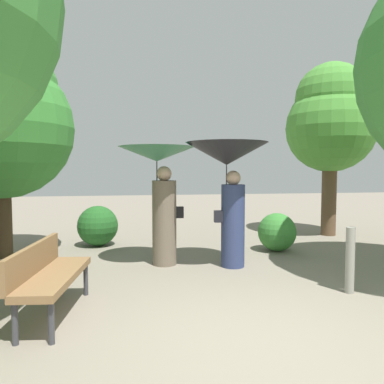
# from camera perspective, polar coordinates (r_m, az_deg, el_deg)

# --- Properties ---
(ground_plane) EXTENTS (40.00, 40.00, 0.00)m
(ground_plane) POSITION_cam_1_polar(r_m,az_deg,el_deg) (3.79, 9.44, -22.66)
(ground_plane) COLOR gray
(person_left) EXTENTS (1.32, 1.32, 2.07)m
(person_left) POSITION_cam_1_polar(r_m,az_deg,el_deg) (6.22, -5.18, 1.93)
(person_left) COLOR #6B5B4C
(person_left) RESTS_ON ground
(person_right) EXTENTS (1.40, 1.40, 2.13)m
(person_right) POSITION_cam_1_polar(r_m,az_deg,el_deg) (6.08, 5.82, 3.30)
(person_right) COLOR navy
(person_right) RESTS_ON ground
(park_bench) EXTENTS (0.66, 1.55, 0.83)m
(park_bench) POSITION_cam_1_polar(r_m,az_deg,el_deg) (4.45, -22.04, -11.81)
(park_bench) COLOR #38383D
(park_bench) RESTS_ON ground
(tree_near_right) EXTENTS (2.21, 2.21, 4.33)m
(tree_near_right) POSITION_cam_1_polar(r_m,az_deg,el_deg) (9.74, 21.34, 10.80)
(tree_near_right) COLOR brown
(tree_near_right) RESTS_ON ground
(bush_path_left) EXTENTS (0.88, 0.88, 0.88)m
(bush_path_left) POSITION_cam_1_polar(r_m,az_deg,el_deg) (8.11, -14.86, -5.25)
(bush_path_left) COLOR #235B23
(bush_path_left) RESTS_ON ground
(bush_path_right) EXTENTS (0.78, 0.78, 0.78)m
(bush_path_right) POSITION_cam_1_polar(r_m,az_deg,el_deg) (7.56, 13.45, -6.25)
(bush_path_right) COLOR #387F33
(bush_path_right) RESTS_ON ground
(bush_behind_bench) EXTENTS (0.51, 0.51, 0.51)m
(bush_behind_bench) POSITION_cam_1_polar(r_m,az_deg,el_deg) (9.13, 14.06, -5.42)
(bush_behind_bench) COLOR #235B23
(bush_behind_bench) RESTS_ON ground
(path_marker_post) EXTENTS (0.12, 0.12, 0.90)m
(path_marker_post) POSITION_cam_1_polar(r_m,az_deg,el_deg) (5.35, 23.98, -9.94)
(path_marker_post) COLOR gray
(path_marker_post) RESTS_ON ground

